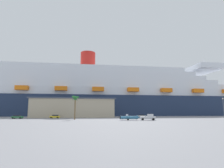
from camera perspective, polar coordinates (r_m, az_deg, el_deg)
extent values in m
plane|color=gray|center=(110.32, 3.59, -10.03)|extent=(600.00, 600.00, 0.00)
cube|color=#1E2D4C|center=(147.56, 4.90, -6.75)|extent=(213.24, 41.81, 14.72)
cube|color=white|center=(148.09, 4.85, -3.31)|extent=(187.71, 38.07, 3.09)
cube|color=white|center=(147.51, 3.23, -2.10)|extent=(179.43, 37.50, 3.09)
cube|color=white|center=(147.11, 1.60, -0.88)|extent=(171.49, 36.56, 3.09)
cube|color=white|center=(146.89, -0.03, 0.35)|extent=(163.58, 36.04, 3.09)
cube|color=white|center=(146.87, -1.67, 1.58)|extent=(153.00, 35.31, 3.09)
cube|color=white|center=(147.03, -3.31, 2.80)|extent=(144.18, 34.72, 3.09)
cube|color=white|center=(147.38, -4.95, 4.02)|extent=(134.95, 33.98, 3.09)
cube|color=white|center=(176.85, 25.32, 3.89)|extent=(22.81, 36.16, 4.00)
cylinder|color=red|center=(149.10, -7.37, 7.07)|extent=(12.05, 12.05, 12.83)
cylinder|color=silver|center=(180.03, 26.37, 5.05)|extent=(0.80, 0.80, 12.00)
cube|color=orange|center=(134.38, -25.85, -1.04)|extent=(8.14, 3.57, 2.80)
cube|color=orange|center=(129.01, -15.33, -1.31)|extent=(8.14, 3.57, 2.80)
cube|color=orange|center=(128.27, -4.30, -1.55)|extent=(8.14, 3.57, 2.80)
cube|color=orange|center=(132.23, 6.46, -1.72)|extent=(8.14, 3.57, 2.80)
cube|color=orange|center=(140.50, 16.27, -1.83)|extent=(8.14, 3.57, 2.80)
cube|color=orange|center=(152.38, 24.78, -1.88)|extent=(8.14, 3.57, 2.80)
cube|color=#B7A88C|center=(106.89, -11.67, -7.34)|extent=(43.90, 25.42, 9.61)
cube|color=#3F4759|center=(107.10, -11.59, -4.61)|extent=(45.66, 26.44, 0.60)
cube|color=silver|center=(69.40, 10.80, -10.13)|extent=(5.87, 2.97, 0.90)
cube|color=silver|center=(69.49, 11.62, -9.36)|extent=(2.31, 2.17, 0.90)
cube|color=#26333F|center=(69.57, 12.18, -9.41)|extent=(0.40, 1.67, 0.63)
cylinder|color=black|center=(70.64, 12.34, -10.42)|extent=(0.84, 0.42, 0.80)
cylinder|color=black|center=(68.65, 12.55, -10.47)|extent=(0.84, 0.42, 0.80)
cylinder|color=black|center=(70.26, 9.25, -10.51)|extent=(0.84, 0.42, 0.80)
cylinder|color=black|center=(68.26, 9.38, -10.57)|extent=(0.84, 0.42, 0.80)
cube|color=#595960|center=(69.06, 5.16, -10.56)|extent=(6.68, 2.85, 0.16)
cube|color=#595960|center=(69.18, 8.38, -10.51)|extent=(2.11, 0.50, 0.10)
cylinder|color=black|center=(70.02, 4.91, -10.66)|extent=(0.67, 0.33, 0.64)
cylinder|color=black|center=(68.12, 4.91, -10.72)|extent=(0.67, 0.33, 0.64)
cube|color=teal|center=(69.04, 5.15, -10.12)|extent=(6.13, 2.93, 0.90)
cone|color=teal|center=(69.14, 7.97, -10.08)|extent=(1.49, 1.90, 1.71)
cube|color=silver|center=(69.02, 4.65, -9.47)|extent=(0.97, 1.13, 0.70)
cube|color=black|center=(69.10, 2.50, -10.15)|extent=(0.44, 0.56, 1.10)
cylinder|color=brown|center=(75.82, -11.26, -7.51)|extent=(0.53, 0.53, 8.17)
cone|color=#287233|center=(76.03, -10.87, -4.37)|extent=(1.20, 2.78, 2.07)
cone|color=#287233|center=(76.29, -10.97, -4.38)|extent=(2.45, 2.03, 2.37)
cone|color=#287233|center=(76.38, -11.09, -4.38)|extent=(2.58, 1.10, 2.38)
cone|color=#287233|center=(76.28, -11.38, -4.37)|extent=(2.26, 2.47, 2.17)
cone|color=#287233|center=(76.11, -11.46, -4.36)|extent=(1.22, 2.82, 1.99)
cone|color=#287233|center=(75.73, -11.40, -4.34)|extent=(2.51, 2.45, 1.73)
cone|color=#287233|center=(75.59, -11.17, -4.34)|extent=(2.86, 0.96, 1.75)
cone|color=#287233|center=(75.71, -10.95, -4.35)|extent=(2.26, 2.55, 2.01)
sphere|color=#287233|center=(75.98, -11.17, -4.44)|extent=(1.10, 1.10, 1.10)
cylinder|color=slate|center=(92.60, 30.97, -6.56)|extent=(0.20, 0.20, 8.36)
sphere|color=#F9F2CC|center=(92.76, 30.76, -3.83)|extent=(0.56, 0.56, 0.56)
cube|color=white|center=(102.34, 9.16, -9.68)|extent=(4.63, 2.32, 0.70)
cube|color=#1E232D|center=(102.25, 9.04, -9.33)|extent=(2.67, 1.90, 0.55)
cylinder|color=black|center=(103.72, 9.75, -9.84)|extent=(0.68, 0.30, 0.66)
cylinder|color=black|center=(102.08, 10.13, -9.85)|extent=(0.68, 0.30, 0.66)
cylinder|color=black|center=(102.65, 8.21, -9.89)|extent=(0.68, 0.30, 0.66)
cylinder|color=black|center=(100.99, 8.57, -9.91)|extent=(0.68, 0.30, 0.66)
cube|color=yellow|center=(93.00, -17.07, -9.55)|extent=(4.57, 2.22, 0.70)
cube|color=#1E232D|center=(92.93, -16.92, -9.17)|extent=(2.61, 1.87, 0.55)
cylinder|color=black|center=(92.56, -18.12, -9.73)|extent=(0.68, 0.28, 0.66)
cylinder|color=black|center=(94.31, -17.78, -9.71)|extent=(0.68, 0.28, 0.66)
cylinder|color=black|center=(91.73, -16.36, -9.82)|extent=(0.68, 0.28, 0.66)
cylinder|color=black|center=(93.49, -16.05, -9.80)|extent=(0.68, 0.28, 0.66)
cube|color=#2D723F|center=(93.23, -26.95, -9.01)|extent=(4.71, 1.97, 0.70)
cube|color=#1E232D|center=(93.31, -27.05, -8.62)|extent=(2.66, 1.72, 0.55)
cylinder|color=black|center=(93.49, -25.86, -9.29)|extent=(0.67, 0.24, 0.66)
cylinder|color=black|center=(91.81, -26.29, -9.29)|extent=(0.67, 0.24, 0.66)
cylinder|color=black|center=(94.68, -27.61, -9.16)|extent=(0.67, 0.24, 0.66)
cylinder|color=black|center=(93.02, -28.06, -9.15)|extent=(0.67, 0.24, 0.66)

